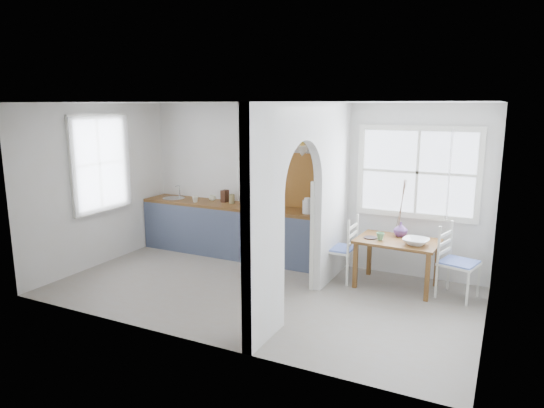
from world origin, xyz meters
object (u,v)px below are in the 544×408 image
at_px(dining_table, 396,264).
at_px(chair_left, 339,248).
at_px(chair_right, 459,262).
at_px(kettle, 307,206).
at_px(vase, 401,229).

bearing_deg(dining_table, chair_left, -171.35).
xyz_separation_m(chair_right, kettle, (-2.28, 0.20, 0.52)).
bearing_deg(vase, chair_left, -160.49).
height_order(chair_left, chair_right, chair_right).
distance_m(dining_table, vase, 0.50).
relative_size(chair_right, vase, 4.75).
relative_size(dining_table, vase, 5.31).
bearing_deg(chair_left, dining_table, 96.21).
distance_m(chair_left, vase, 0.93).
distance_m(dining_table, kettle, 1.61).
xyz_separation_m(dining_table, vase, (-0.01, 0.21, 0.45)).
bearing_deg(chair_right, kettle, 99.78).
relative_size(dining_table, kettle, 4.53).
relative_size(kettle, vase, 1.17).
height_order(kettle, vase, kettle).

